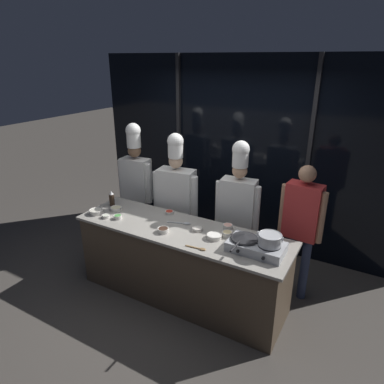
{
  "coord_description": "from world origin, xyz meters",
  "views": [
    {
      "loc": [
        1.76,
        -2.84,
        2.64
      ],
      "look_at": [
        0.0,
        0.25,
        1.23
      ],
      "focal_mm": 32.0,
      "sensor_mm": 36.0,
      "label": 1
    }
  ],
  "objects": [
    {
      "name": "ground_plane",
      "position": [
        0.0,
        0.0,
        0.0
      ],
      "size": [
        24.0,
        24.0,
        0.0
      ],
      "primitive_type": "plane",
      "color": "#47423D"
    },
    {
      "name": "window_wall_back",
      "position": [
        0.0,
        1.59,
        1.35
      ],
      "size": [
        4.56,
        0.09,
        2.7
      ],
      "color": "black",
      "rests_on": "ground_plane"
    },
    {
      "name": "demo_counter",
      "position": [
        0.0,
        0.0,
        0.44
      ],
      "size": [
        2.47,
        0.72,
        0.88
      ],
      "color": "#4C3D2D",
      "rests_on": "ground_plane"
    },
    {
      "name": "portable_stove",
      "position": [
        0.88,
        -0.03,
        0.94
      ],
      "size": [
        0.54,
        0.33,
        0.11
      ],
      "color": "#B2B5BA",
      "rests_on": "demo_counter"
    },
    {
      "name": "frying_pan",
      "position": [
        0.75,
        -0.04,
        1.01
      ],
      "size": [
        0.28,
        0.48,
        0.05
      ],
      "color": "#232326",
      "rests_on": "portable_stove"
    },
    {
      "name": "stock_pot",
      "position": [
        1.0,
        -0.03,
        1.05
      ],
      "size": [
        0.25,
        0.22,
        0.11
      ],
      "color": "#B7BABF",
      "rests_on": "portable_stove"
    },
    {
      "name": "squeeze_bottle_soy",
      "position": [
        -1.09,
        0.11,
        0.98
      ],
      "size": [
        0.06,
        0.06,
        0.2
      ],
      "color": "#332319",
      "rests_on": "demo_counter"
    },
    {
      "name": "prep_bowl_soy_glaze",
      "position": [
        -0.12,
        -0.16,
        0.91
      ],
      "size": [
        0.13,
        0.13,
        0.05
      ],
      "color": "silver",
      "rests_on": "demo_counter"
    },
    {
      "name": "prep_bowl_bean_sprouts",
      "position": [
        -0.91,
        -0.2,
        0.91
      ],
      "size": [
        0.09,
        0.09,
        0.04
      ],
      "color": "silver",
      "rests_on": "demo_counter"
    },
    {
      "name": "prep_bowl_scallions",
      "position": [
        -0.77,
        -0.15,
        0.91
      ],
      "size": [
        0.1,
        0.1,
        0.04
      ],
      "color": "silver",
      "rests_on": "demo_counter"
    },
    {
      "name": "prep_bowl_garlic",
      "position": [
        -1.09,
        -0.17,
        0.92
      ],
      "size": [
        0.16,
        0.16,
        0.05
      ],
      "color": "silver",
      "rests_on": "demo_counter"
    },
    {
      "name": "prep_bowl_shrimp",
      "position": [
        0.45,
        0.26,
        0.91
      ],
      "size": [
        0.11,
        0.11,
        0.05
      ],
      "color": "silver",
      "rests_on": "demo_counter"
    },
    {
      "name": "prep_bowl_onion",
      "position": [
        0.18,
        0.06,
        0.91
      ],
      "size": [
        0.11,
        0.11,
        0.04
      ],
      "color": "silver",
      "rests_on": "demo_counter"
    },
    {
      "name": "prep_bowl_rice",
      "position": [
        0.41,
        -0.01,
        0.91
      ],
      "size": [
        0.16,
        0.16,
        0.05
      ],
      "color": "silver",
      "rests_on": "demo_counter"
    },
    {
      "name": "prep_bowl_ginger",
      "position": [
        0.51,
        0.1,
        0.92
      ],
      "size": [
        0.11,
        0.11,
        0.05
      ],
      "color": "silver",
      "rests_on": "demo_counter"
    },
    {
      "name": "prep_bowl_noodles",
      "position": [
        -0.96,
        0.03,
        0.91
      ],
      "size": [
        0.14,
        0.14,
        0.04
      ],
      "color": "silver",
      "rests_on": "demo_counter"
    },
    {
      "name": "prep_bowl_chili_flakes",
      "position": [
        -0.33,
        0.27,
        0.91
      ],
      "size": [
        0.1,
        0.1,
        0.04
      ],
      "color": "silver",
      "rests_on": "demo_counter"
    },
    {
      "name": "serving_spoon_slotted",
      "position": [
        0.38,
        -0.27,
        0.89
      ],
      "size": [
        0.22,
        0.05,
        0.02
      ],
      "color": "olive",
      "rests_on": "demo_counter"
    },
    {
      "name": "serving_spoon_solid",
      "position": [
        -0.04,
        0.12,
        0.89
      ],
      "size": [
        0.27,
        0.12,
        0.02
      ],
      "color": "#B2B5BA",
      "rests_on": "demo_counter"
    },
    {
      "name": "chef_head",
      "position": [
        -1.15,
        0.68,
        1.06
      ],
      "size": [
        0.53,
        0.24,
        1.84
      ],
      "rotation": [
        0.0,
        0.0,
        3.21
      ],
      "color": "#4C4C51",
      "rests_on": "ground_plane"
    },
    {
      "name": "chef_sous",
      "position": [
        -0.42,
        0.59,
        1.01
      ],
      "size": [
        0.61,
        0.3,
        1.79
      ],
      "rotation": [
        0.0,
        0.0,
        3.27
      ],
      "color": "#232326",
      "rests_on": "ground_plane"
    },
    {
      "name": "chef_line",
      "position": [
        0.39,
        0.66,
        1.02
      ],
      "size": [
        0.54,
        0.25,
        1.78
      ],
      "rotation": [
        0.0,
        0.0,
        3.24
      ],
      "color": "#232326",
      "rests_on": "ground_plane"
    },
    {
      "name": "person_guest",
      "position": [
        1.14,
        0.68,
        0.98
      ],
      "size": [
        0.49,
        0.23,
        1.6
      ],
      "rotation": [
        0.0,
        0.0,
        3.05
      ],
      "color": "#2D3856",
      "rests_on": "ground_plane"
    }
  ]
}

